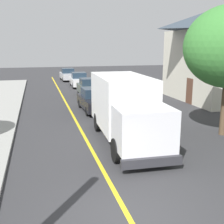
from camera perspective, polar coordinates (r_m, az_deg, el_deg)
ground_plane at (r=8.37m, az=3.72°, el=-20.86°), size 120.00×120.00×0.00m
centre_line_yellow at (r=17.36m, az=-6.77°, el=-2.61°), size 0.16×56.00×0.01m
box_truck at (r=14.05m, az=2.67°, el=1.13°), size 2.68×7.27×3.20m
parked_car_near at (r=20.92m, az=-3.60°, el=2.37°), size 1.93×4.45×1.67m
parked_car_mid at (r=27.33m, az=-4.56°, el=4.88°), size 1.85×4.42×1.67m
parked_car_far at (r=33.63m, az=-6.63°, el=6.37°), size 1.87×4.43×1.67m
parked_car_furthest at (r=40.14m, az=-8.82°, el=7.38°), size 1.95×4.46×1.67m
stop_sign at (r=17.96m, az=8.42°, el=3.92°), size 0.80×0.10×2.65m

